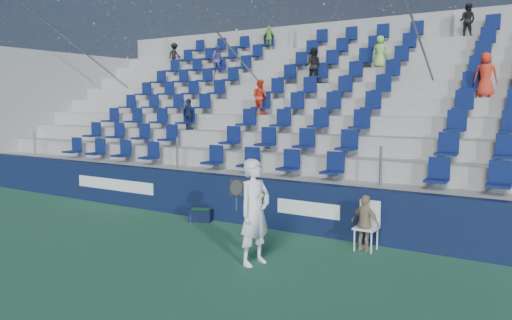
{
  "coord_description": "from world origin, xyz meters",
  "views": [
    {
      "loc": [
        6.6,
        -7.22,
        3.03
      ],
      "look_at": [
        0.2,
        2.8,
        1.7
      ],
      "focal_mm": 35.0,
      "sensor_mm": 36.0,
      "label": 1
    }
  ],
  "objects": [
    {
      "name": "grandstand",
      "position": [
        0.0,
        8.24,
        2.13
      ],
      "size": [
        24.0,
        8.17,
        6.63
      ],
      "color": "#A8A9A3",
      "rests_on": "ground"
    },
    {
      "name": "line_judge",
      "position": [
        3.08,
        2.5,
        0.59
      ],
      "size": [
        0.74,
        0.48,
        1.17
      ],
      "primitive_type": "imported",
      "rotation": [
        0.0,
        0.0,
        2.84
      ],
      "color": "tan",
      "rests_on": "ground"
    },
    {
      "name": "ball_bin",
      "position": [
        -1.47,
        2.75,
        0.18
      ],
      "size": [
        0.68,
        0.56,
        0.33
      ],
      "color": "#0F1737",
      "rests_on": "ground"
    },
    {
      "name": "sponsor_wall",
      "position": [
        0.0,
        3.15,
        0.6
      ],
      "size": [
        24.0,
        0.32,
        1.2
      ],
      "color": "#101A3B",
      "rests_on": "ground"
    },
    {
      "name": "ground",
      "position": [
        0.0,
        0.0,
        0.0
      ],
      "size": [
        70.0,
        70.0,
        0.0
      ],
      "primitive_type": "plane",
      "color": "#2B6646",
      "rests_on": "ground"
    },
    {
      "name": "line_judge_chair",
      "position": [
        3.08,
        2.66,
        0.58
      ],
      "size": [
        0.45,
        0.46,
        1.03
      ],
      "color": "white",
      "rests_on": "ground"
    },
    {
      "name": "tennis_player",
      "position": [
        1.61,
        0.55,
        1.01
      ],
      "size": [
        0.71,
        0.81,
        2.02
      ],
      "color": "white",
      "rests_on": "ground"
    }
  ]
}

